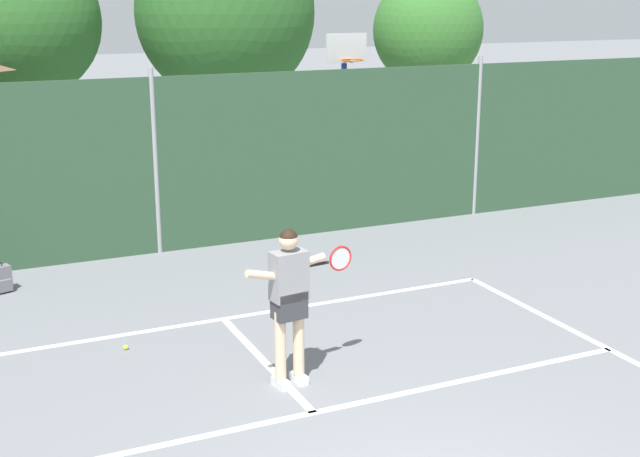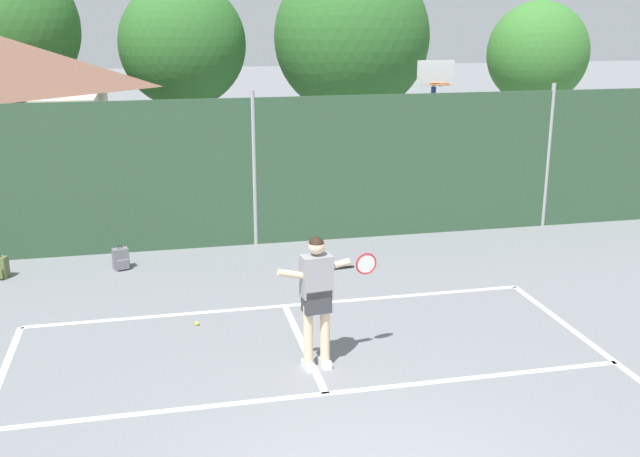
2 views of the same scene
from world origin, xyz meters
TOP-DOWN VIEW (x-y plane):
  - chainlink_fence at (0.00, 9.00)m, footprint 26.09×0.09m
  - basketball_hoop at (4.57, 11.04)m, footprint 0.90×0.67m
  - treeline_backdrop at (-0.06, 18.82)m, footprint 26.02×4.62m
  - tennis_player at (0.05, 3.22)m, footprint 1.42×0.38m
  - tennis_ball at (-1.46, 5.00)m, footprint 0.07×0.07m
  - backpack_grey at (-2.68, 7.96)m, footprint 0.32×0.30m

SIDE VIEW (x-z plane):
  - tennis_ball at x=-1.46m, z-range 0.00..0.07m
  - backpack_grey at x=-2.68m, z-range -0.04..0.42m
  - tennis_player at x=0.05m, z-range 0.18..2.04m
  - chainlink_fence at x=0.00m, z-range -0.07..3.09m
  - basketball_hoop at x=4.57m, z-range 0.54..4.09m
  - treeline_backdrop at x=-0.06m, z-range 0.61..6.99m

